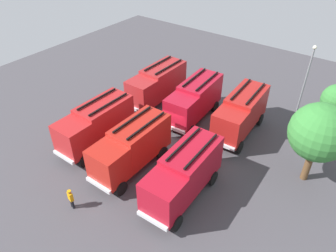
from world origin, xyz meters
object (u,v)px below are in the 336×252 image
(fire_truck_2, at_px, (194,99))
(traffic_cone_0, at_px, (171,156))
(fire_truck_3, at_px, (131,146))
(firefighter_2, at_px, (225,114))
(firefighter_1, at_px, (71,198))
(firefighter_0, at_px, (201,140))
(fire_truck_0, at_px, (157,83))
(tree_1, at_px, (319,133))
(fire_truck_5, at_px, (184,174))
(lamppost, at_px, (307,75))
(fire_truck_4, at_px, (241,112))
(fire_truck_1, at_px, (96,123))

(fire_truck_2, distance_m, traffic_cone_0, 6.70)
(fire_truck_3, xyz_separation_m, firefighter_2, (-10.01, 2.82, -1.25))
(firefighter_2, distance_m, traffic_cone_0, 7.55)
(firefighter_1, relative_size, firefighter_2, 1.02)
(fire_truck_3, distance_m, firefighter_1, 5.76)
(firefighter_2, height_order, traffic_cone_0, firefighter_2)
(firefighter_0, distance_m, traffic_cone_0, 2.94)
(fire_truck_0, distance_m, tree_1, 16.38)
(fire_truck_5, xyz_separation_m, traffic_cone_0, (-2.62, -2.99, -1.80))
(firefighter_1, distance_m, firefighter_2, 15.98)
(fire_truck_5, xyz_separation_m, lamppost, (-16.02, 3.07, 1.92))
(fire_truck_4, xyz_separation_m, firefighter_1, (14.85, -5.35, -1.23))
(fire_truck_0, distance_m, traffic_cone_0, 9.45)
(fire_truck_1, bearing_deg, fire_truck_5, 86.89)
(tree_1, bearing_deg, traffic_cone_0, -65.47)
(fire_truck_2, bearing_deg, fire_truck_5, 25.00)
(firefighter_2, bearing_deg, fire_truck_4, -169.95)
(fire_truck_2, distance_m, firefighter_2, 3.22)
(firefighter_1, xyz_separation_m, lamppost, (-21.51, 8.62, 3.15))
(fire_truck_2, distance_m, tree_1, 11.68)
(fire_truck_0, relative_size, firefighter_1, 4.37)
(fire_truck_2, height_order, lamppost, lamppost)
(fire_truck_3, height_order, firefighter_2, fire_truck_3)
(fire_truck_5, xyz_separation_m, firefighter_1, (5.50, -5.55, -1.23))
(firefighter_0, height_order, tree_1, tree_1)
(fire_truck_3, bearing_deg, fire_truck_0, -152.90)
(firefighter_1, distance_m, lamppost, 23.39)
(firefighter_1, bearing_deg, fire_truck_0, -153.29)
(fire_truck_4, bearing_deg, firefighter_1, -22.59)
(firefighter_0, bearing_deg, tree_1, -89.39)
(fire_truck_4, distance_m, firefighter_0, 4.59)
(firefighter_1, bearing_deg, fire_truck_4, 171.81)
(firefighter_1, bearing_deg, tree_1, 147.48)
(fire_truck_2, bearing_deg, firefighter_2, 111.99)
(lamppost, bearing_deg, tree_1, 21.10)
(fire_truck_4, xyz_separation_m, fire_truck_5, (9.35, 0.20, 0.00))
(firefighter_2, relative_size, lamppost, 0.23)
(fire_truck_1, distance_m, fire_truck_3, 4.45)
(traffic_cone_0, bearing_deg, firefighter_1, -17.53)
(fire_truck_0, xyz_separation_m, firefighter_2, (-0.89, 7.45, -1.25))
(fire_truck_0, height_order, firefighter_1, fire_truck_0)
(tree_1, bearing_deg, lamppost, -158.90)
(fire_truck_0, relative_size, lamppost, 1.03)
(fire_truck_1, distance_m, tree_1, 17.27)
(traffic_cone_0, bearing_deg, fire_truck_1, -71.90)
(tree_1, relative_size, traffic_cone_0, 9.39)
(fire_truck_4, xyz_separation_m, lamppost, (-6.66, 3.27, 1.92))
(fire_truck_1, xyz_separation_m, traffic_cone_0, (-2.07, 6.32, -1.80))
(fire_truck_1, xyz_separation_m, fire_truck_5, (0.55, 9.31, 0.00))
(firefighter_2, bearing_deg, tree_1, -168.19)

